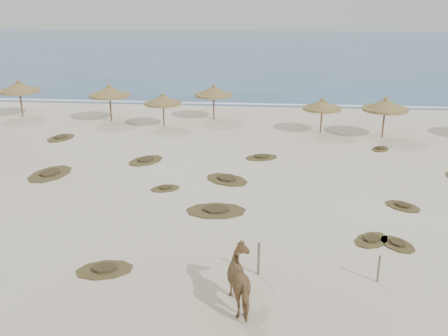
# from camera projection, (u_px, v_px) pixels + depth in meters

# --- Properties ---
(ground) EXTENTS (160.00, 160.00, 0.00)m
(ground) POSITION_uv_depth(u_px,v_px,m) (201.00, 235.00, 20.14)
(ground) COLOR beige
(ground) RESTS_ON ground
(ocean) EXTENTS (200.00, 100.00, 0.01)m
(ocean) POSITION_uv_depth(u_px,v_px,m) (258.00, 49.00, 90.71)
(ocean) COLOR navy
(ocean) RESTS_ON ground
(foam_line) EXTENTS (70.00, 0.60, 0.01)m
(foam_line) POSITION_uv_depth(u_px,v_px,m) (241.00, 104.00, 44.61)
(foam_line) COLOR white
(foam_line) RESTS_ON ground
(palapa_0) EXTENTS (3.83, 3.83, 2.99)m
(palapa_0) POSITION_uv_depth(u_px,v_px,m) (19.00, 87.00, 39.28)
(palapa_0) COLOR brown
(palapa_0) RESTS_ON ground
(palapa_1) EXTENTS (3.63, 3.63, 2.92)m
(palapa_1) POSITION_uv_depth(u_px,v_px,m) (109.00, 92.00, 37.80)
(palapa_1) COLOR brown
(palapa_1) RESTS_ON ground
(palapa_2) EXTENTS (3.46, 3.46, 2.56)m
(palapa_2) POSITION_uv_depth(u_px,v_px,m) (163.00, 100.00, 36.23)
(palapa_2) COLOR brown
(palapa_2) RESTS_ON ground
(palapa_3) EXTENTS (3.38, 3.38, 2.79)m
(palapa_3) POSITION_uv_depth(u_px,v_px,m) (214.00, 92.00, 38.45)
(palapa_3) COLOR brown
(palapa_3) RESTS_ON ground
(palapa_4) EXTENTS (2.74, 2.74, 2.55)m
(palapa_4) POSITION_uv_depth(u_px,v_px,m) (322.00, 105.00, 34.63)
(palapa_4) COLOR brown
(palapa_4) RESTS_ON ground
(palapa_5) EXTENTS (3.24, 3.24, 2.86)m
(palapa_5) POSITION_uv_depth(u_px,v_px,m) (385.00, 105.00, 33.38)
(palapa_5) COLOR brown
(palapa_5) RESTS_ON ground
(horse) EXTENTS (1.63, 2.33, 1.79)m
(horse) POSITION_uv_depth(u_px,v_px,m) (244.00, 280.00, 15.29)
(horse) COLOR olive
(horse) RESTS_ON ground
(fence_post_near) EXTENTS (0.12, 0.12, 1.23)m
(fence_post_near) POSITION_uv_depth(u_px,v_px,m) (259.00, 259.00, 17.11)
(fence_post_near) COLOR #675E4D
(fence_post_near) RESTS_ON ground
(fence_post_far) EXTENTS (0.09, 0.09, 0.99)m
(fence_post_far) POSITION_uv_depth(u_px,v_px,m) (379.00, 269.00, 16.72)
(fence_post_far) COLOR #675E4D
(fence_post_far) RESTS_ON ground
(scrub_1) EXTENTS (2.53, 3.27, 0.16)m
(scrub_1) POSITION_uv_depth(u_px,v_px,m) (50.00, 174.00, 26.99)
(scrub_1) COLOR brown
(scrub_1) RESTS_ON ground
(scrub_2) EXTENTS (1.76, 1.53, 0.16)m
(scrub_2) POSITION_uv_depth(u_px,v_px,m) (165.00, 188.00, 24.94)
(scrub_2) COLOR brown
(scrub_2) RESTS_ON ground
(scrub_3) EXTENTS (2.94, 2.72, 0.16)m
(scrub_3) POSITION_uv_depth(u_px,v_px,m) (227.00, 179.00, 26.15)
(scrub_3) COLOR brown
(scrub_3) RESTS_ON ground
(scrub_4) EXTENTS (1.98, 1.94, 0.16)m
(scrub_4) POSITION_uv_depth(u_px,v_px,m) (403.00, 206.00, 22.83)
(scrub_4) COLOR brown
(scrub_4) RESTS_ON ground
(scrub_6) EXTENTS (1.98, 2.56, 0.16)m
(scrub_6) POSITION_uv_depth(u_px,v_px,m) (61.00, 138.00, 33.83)
(scrub_6) COLOR brown
(scrub_6) RESTS_ON ground
(scrub_7) EXTENTS (2.30, 1.94, 0.16)m
(scrub_7) POSITION_uv_depth(u_px,v_px,m) (262.00, 157.00, 29.74)
(scrub_7) COLOR brown
(scrub_7) RESTS_ON ground
(scrub_9) EXTENTS (2.84, 1.97, 0.16)m
(scrub_9) POSITION_uv_depth(u_px,v_px,m) (216.00, 210.00, 22.37)
(scrub_9) COLOR brown
(scrub_9) RESTS_ON ground
(scrub_10) EXTENTS (1.55, 1.73, 0.16)m
(scrub_10) POSITION_uv_depth(u_px,v_px,m) (380.00, 149.00, 31.39)
(scrub_10) COLOR brown
(scrub_10) RESTS_ON ground
(scrub_11) EXTENTS (2.29, 1.81, 0.16)m
(scrub_11) POSITION_uv_depth(u_px,v_px,m) (104.00, 269.00, 17.54)
(scrub_11) COLOR brown
(scrub_11) RESTS_ON ground
(scrub_12) EXTENTS (1.95, 2.00, 0.16)m
(scrub_12) POSITION_uv_depth(u_px,v_px,m) (372.00, 240.00, 19.68)
(scrub_12) COLOR brown
(scrub_12) RESTS_ON ground
(scrub_13) EXTENTS (2.54, 2.80, 0.16)m
(scrub_13) POSITION_uv_depth(u_px,v_px,m) (146.00, 160.00, 29.16)
(scrub_13) COLOR brown
(scrub_13) RESTS_ON ground
(scrub_14) EXTENTS (1.70, 1.88, 0.16)m
(scrub_14) POSITION_uv_depth(u_px,v_px,m) (397.00, 244.00, 19.33)
(scrub_14) COLOR brown
(scrub_14) RESTS_ON ground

